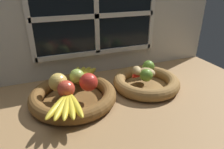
{
  "coord_description": "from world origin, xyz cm",
  "views": [
    {
      "loc": [
        -30.34,
        -72.04,
        47.69
      ],
      "look_at": [
        -1.23,
        3.0,
        9.73
      ],
      "focal_mm": 32.5,
      "sensor_mm": 36.0,
      "label": 1
    }
  ],
  "objects_px": {
    "fruit_bowl_left": "(73,96)",
    "chili_pepper": "(145,74)",
    "potato_oblong": "(137,71)",
    "lime_far": "(148,66)",
    "apple_red_right": "(88,82)",
    "apple_red_front": "(66,89)",
    "banana_bunch_back": "(83,74)",
    "apple_green_back": "(77,76)",
    "apple_golden_left": "(58,82)",
    "potato_large": "(147,72)",
    "fruit_bowl_right": "(146,82)",
    "lime_near": "(146,75)",
    "banana_bunch_front": "(67,105)"
  },
  "relations": [
    {
      "from": "fruit_bowl_right",
      "to": "chili_pepper",
      "type": "relative_size",
      "value": 2.49
    },
    {
      "from": "apple_green_back",
      "to": "lime_near",
      "type": "height_order",
      "value": "apple_green_back"
    },
    {
      "from": "potato_large",
      "to": "lime_far",
      "type": "distance_m",
      "value": 0.05
    },
    {
      "from": "banana_bunch_front",
      "to": "potato_large",
      "type": "height_order",
      "value": "potato_large"
    },
    {
      "from": "fruit_bowl_right",
      "to": "apple_green_back",
      "type": "bearing_deg",
      "value": 170.33
    },
    {
      "from": "banana_bunch_front",
      "to": "apple_golden_left",
      "type": "bearing_deg",
      "value": 93.54
    },
    {
      "from": "apple_red_right",
      "to": "apple_green_back",
      "type": "bearing_deg",
      "value": 110.18
    },
    {
      "from": "apple_green_back",
      "to": "potato_oblong",
      "type": "xyz_separation_m",
      "value": [
        0.28,
        -0.03,
        -0.01
      ]
    },
    {
      "from": "chili_pepper",
      "to": "potato_oblong",
      "type": "bearing_deg",
      "value": 142.37
    },
    {
      "from": "banana_bunch_back",
      "to": "potato_oblong",
      "type": "relative_size",
      "value": 2.4
    },
    {
      "from": "apple_golden_left",
      "to": "potato_oblong",
      "type": "distance_m",
      "value": 0.37
    },
    {
      "from": "fruit_bowl_left",
      "to": "apple_golden_left",
      "type": "bearing_deg",
      "value": 164.53
    },
    {
      "from": "fruit_bowl_right",
      "to": "apple_golden_left",
      "type": "relative_size",
      "value": 4.19
    },
    {
      "from": "apple_red_right",
      "to": "potato_oblong",
      "type": "relative_size",
      "value": 1.09
    },
    {
      "from": "apple_golden_left",
      "to": "potato_large",
      "type": "bearing_deg",
      "value": -2.11
    },
    {
      "from": "apple_green_back",
      "to": "banana_bunch_back",
      "type": "relative_size",
      "value": 0.39
    },
    {
      "from": "banana_bunch_back",
      "to": "potato_oblong",
      "type": "distance_m",
      "value": 0.26
    },
    {
      "from": "apple_red_right",
      "to": "fruit_bowl_left",
      "type": "bearing_deg",
      "value": 155.81
    },
    {
      "from": "lime_near",
      "to": "apple_green_back",
      "type": "bearing_deg",
      "value": 161.95
    },
    {
      "from": "fruit_bowl_right",
      "to": "lime_far",
      "type": "height_order",
      "value": "lime_far"
    },
    {
      "from": "fruit_bowl_right",
      "to": "apple_red_front",
      "type": "xyz_separation_m",
      "value": [
        -0.39,
        -0.05,
        0.06
      ]
    },
    {
      "from": "apple_golden_left",
      "to": "lime_far",
      "type": "xyz_separation_m",
      "value": [
        0.44,
        0.03,
        -0.01
      ]
    },
    {
      "from": "fruit_bowl_right",
      "to": "potato_large",
      "type": "bearing_deg",
      "value": 159.44
    },
    {
      "from": "apple_red_right",
      "to": "potato_oblong",
      "type": "xyz_separation_m",
      "value": [
        0.25,
        0.06,
        -0.02
      ]
    },
    {
      "from": "apple_red_right",
      "to": "lime_far",
      "type": "height_order",
      "value": "apple_red_right"
    },
    {
      "from": "banana_bunch_front",
      "to": "potato_large",
      "type": "relative_size",
      "value": 2.28
    },
    {
      "from": "banana_bunch_back",
      "to": "potato_large",
      "type": "bearing_deg",
      "value": -19.69
    },
    {
      "from": "apple_golden_left",
      "to": "banana_bunch_back",
      "type": "bearing_deg",
      "value": 35.61
    },
    {
      "from": "apple_red_right",
      "to": "potato_oblong",
      "type": "distance_m",
      "value": 0.26
    },
    {
      "from": "banana_bunch_back",
      "to": "potato_oblong",
      "type": "height_order",
      "value": "potato_oblong"
    },
    {
      "from": "apple_red_right",
      "to": "banana_bunch_front",
      "type": "bearing_deg",
      "value": -137.58
    },
    {
      "from": "apple_red_right",
      "to": "apple_red_front",
      "type": "bearing_deg",
      "value": -168.98
    },
    {
      "from": "chili_pepper",
      "to": "fruit_bowl_left",
      "type": "bearing_deg",
      "value": 179.54
    },
    {
      "from": "fruit_bowl_right",
      "to": "potato_oblong",
      "type": "distance_m",
      "value": 0.07
    },
    {
      "from": "banana_bunch_back",
      "to": "chili_pepper",
      "type": "distance_m",
      "value": 0.29
    },
    {
      "from": "potato_oblong",
      "to": "lime_near",
      "type": "distance_m",
      "value": 0.07
    },
    {
      "from": "apple_green_back",
      "to": "lime_far",
      "type": "relative_size",
      "value": 1.08
    },
    {
      "from": "apple_red_front",
      "to": "lime_far",
      "type": "height_order",
      "value": "apple_red_front"
    },
    {
      "from": "fruit_bowl_left",
      "to": "lime_far",
      "type": "xyz_separation_m",
      "value": [
        0.39,
        0.04,
        0.06
      ]
    },
    {
      "from": "apple_golden_left",
      "to": "chili_pepper",
      "type": "height_order",
      "value": "apple_golden_left"
    },
    {
      "from": "banana_bunch_back",
      "to": "potato_oblong",
      "type": "bearing_deg",
      "value": -16.34
    },
    {
      "from": "fruit_bowl_left",
      "to": "chili_pepper",
      "type": "distance_m",
      "value": 0.35
    },
    {
      "from": "banana_bunch_back",
      "to": "lime_near",
      "type": "relative_size",
      "value": 2.92
    },
    {
      "from": "apple_red_front",
      "to": "apple_red_right",
      "type": "bearing_deg",
      "value": 11.02
    },
    {
      "from": "apple_red_right",
      "to": "lime_far",
      "type": "relative_size",
      "value": 1.27
    },
    {
      "from": "lime_far",
      "to": "potato_oblong",
      "type": "bearing_deg",
      "value": -170.75
    },
    {
      "from": "banana_bunch_back",
      "to": "apple_green_back",
      "type": "bearing_deg",
      "value": -127.14
    },
    {
      "from": "apple_golden_left",
      "to": "apple_green_back",
      "type": "height_order",
      "value": "apple_golden_left"
    },
    {
      "from": "banana_bunch_back",
      "to": "potato_oblong",
      "type": "xyz_separation_m",
      "value": [
        0.25,
        -0.07,
        0.01
      ]
    },
    {
      "from": "potato_oblong",
      "to": "lime_far",
      "type": "xyz_separation_m",
      "value": [
        0.07,
        0.01,
        0.01
      ]
    }
  ]
}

